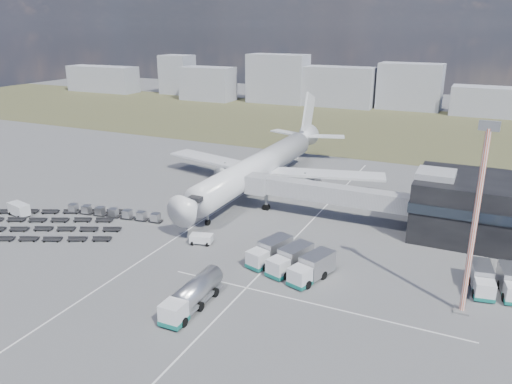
% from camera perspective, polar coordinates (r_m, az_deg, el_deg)
% --- Properties ---
extents(ground, '(420.00, 420.00, 0.00)m').
position_cam_1_polar(ground, '(82.07, -8.72, -5.93)').
color(ground, '#565659').
rests_on(ground, ground).
extents(grass_strip, '(420.00, 90.00, 0.01)m').
position_cam_1_polar(grass_strip, '(179.88, 11.13, 7.47)').
color(grass_strip, '#4B4A2D').
rests_on(grass_strip, ground).
extents(lane_markings, '(47.12, 110.00, 0.01)m').
position_cam_1_polar(lane_markings, '(79.85, -1.63, -6.42)').
color(lane_markings, silver).
rests_on(lane_markings, ground).
extents(terminal, '(30.40, 16.40, 11.00)m').
position_cam_1_polar(terminal, '(90.23, 27.08, -1.95)').
color(terminal, black).
rests_on(terminal, ground).
extents(jet_bridge, '(30.30, 3.80, 7.05)m').
position_cam_1_polar(jet_bridge, '(90.81, 6.77, 0.04)').
color(jet_bridge, '#939399').
rests_on(jet_bridge, ground).
extents(airliner, '(51.59, 64.53, 17.62)m').
position_cam_1_polar(airliner, '(106.93, 0.75, 3.17)').
color(airliner, silver).
rests_on(airliner, ground).
extents(skyline, '(314.36, 27.60, 21.21)m').
position_cam_1_polar(skyline, '(216.90, 14.67, 11.18)').
color(skyline, '#9799A5').
rests_on(skyline, ground).
extents(fuel_tanker, '(2.90, 11.05, 3.57)m').
position_cam_1_polar(fuel_tanker, '(63.90, -7.30, -11.63)').
color(fuel_tanker, silver).
rests_on(fuel_tanker, ground).
extents(pushback_tug, '(3.98, 2.88, 1.58)m').
position_cam_1_polar(pushback_tug, '(81.53, -6.27, -5.38)').
color(pushback_tug, silver).
rests_on(pushback_tug, ground).
extents(utility_van, '(4.89, 3.00, 2.41)m').
position_cam_1_polar(utility_van, '(102.28, -25.46, -1.84)').
color(utility_van, silver).
rests_on(utility_van, ground).
extents(catering_truck, '(3.74, 6.04, 2.58)m').
position_cam_1_polar(catering_truck, '(109.25, 6.87, 1.20)').
color(catering_truck, silver).
rests_on(catering_truck, ground).
extents(service_trucks_near, '(12.37, 10.70, 3.19)m').
position_cam_1_polar(service_trucks_near, '(72.43, 3.92, -7.71)').
color(service_trucks_near, silver).
rests_on(service_trucks_near, ground).
extents(service_trucks_far, '(10.76, 8.81, 2.95)m').
position_cam_1_polar(service_trucks_far, '(74.52, 27.16, -9.21)').
color(service_trucks_far, silver).
rests_on(service_trucks_far, ground).
extents(uld_row, '(19.45, 4.32, 1.51)m').
position_cam_1_polar(uld_row, '(95.46, -15.98, -2.29)').
color(uld_row, black).
rests_on(uld_row, ground).
extents(baggage_dollies, '(33.21, 25.39, 0.72)m').
position_cam_1_polar(baggage_dollies, '(96.43, -24.18, -3.38)').
color(baggage_dollies, black).
rests_on(baggage_dollies, ground).
extents(floodlight_mast, '(2.24, 1.84, 23.85)m').
position_cam_1_polar(floodlight_mast, '(63.51, 23.73, -3.17)').
color(floodlight_mast, '#D14221').
rests_on(floodlight_mast, ground).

